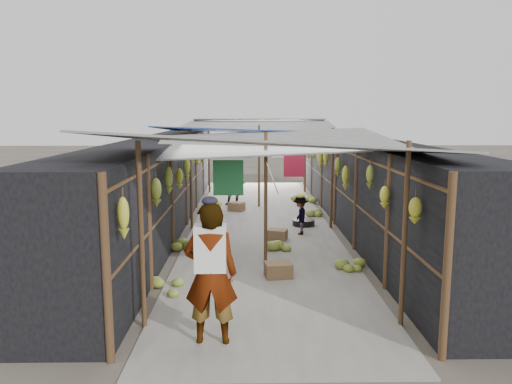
{
  "coord_description": "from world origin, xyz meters",
  "views": [
    {
      "loc": [
        -0.35,
        -6.62,
        2.96
      ],
      "look_at": [
        -0.17,
        4.18,
        1.25
      ],
      "focal_mm": 35.0,
      "sensor_mm": 36.0,
      "label": 1
    }
  ],
  "objects": [
    {
      "name": "stall_right",
      "position": [
        2.7,
        6.5,
        1.15
      ],
      "size": [
        1.4,
        15.0,
        2.3
      ],
      "primitive_type": "cube",
      "color": "black",
      "rests_on": "ground"
    },
    {
      "name": "crate_mid",
      "position": [
        0.34,
        4.78,
        0.13
      ],
      "size": [
        0.52,
        0.46,
        0.26
      ],
      "primitive_type": "cube",
      "rotation": [
        0.0,
        0.0,
        -0.28
      ],
      "color": "olive",
      "rests_on": "ground"
    },
    {
      "name": "crate_near",
      "position": [
        0.2,
        2.07,
        0.14
      ],
      "size": [
        0.53,
        0.44,
        0.29
      ],
      "primitive_type": "cube",
      "rotation": [
        0.0,
        0.0,
        0.14
      ],
      "color": "olive",
      "rests_on": "ground"
    },
    {
      "name": "vendor_seated",
      "position": [
        0.93,
        5.3,
        0.48
      ],
      "size": [
        0.38,
        0.63,
        0.96
      ],
      "primitive_type": "imported",
      "rotation": [
        0.0,
        0.0,
        -1.53
      ],
      "color": "#49433F",
      "rests_on": "ground"
    },
    {
      "name": "hanging_bananas",
      "position": [
        -0.14,
        6.69,
        1.63
      ],
      "size": [
        3.95,
        14.41,
        0.84
      ],
      "color": "gold",
      "rests_on": "ground"
    },
    {
      "name": "stall_left",
      "position": [
        -2.7,
        6.5,
        1.15
      ],
      "size": [
        1.4,
        15.0,
        2.3
      ],
      "primitive_type": "cube",
      "color": "black",
      "rests_on": "ground"
    },
    {
      "name": "aisle_slab",
      "position": [
        0.0,
        6.5,
        0.01
      ],
      "size": [
        3.6,
        16.0,
        0.02
      ],
      "primitive_type": "cube",
      "color": "#9E998E",
      "rests_on": "ground"
    },
    {
      "name": "vendor_elderly",
      "position": [
        -0.82,
        -0.5,
        0.93
      ],
      "size": [
        0.69,
        0.46,
        1.87
      ],
      "primitive_type": "imported",
      "rotation": [
        0.0,
        0.0,
        3.13
      ],
      "color": "white",
      "rests_on": "ground"
    },
    {
      "name": "market_canopy",
      "position": [
        0.03,
        6.85,
        2.41
      ],
      "size": [
        5.62,
        15.2,
        2.77
      ],
      "color": "brown",
      "rests_on": "ground"
    },
    {
      "name": "ground",
      "position": [
        0.0,
        0.0,
        0.0
      ],
      "size": [
        80.0,
        80.0,
        0.0
      ],
      "primitive_type": "plane",
      "color": "#6B6356",
      "rests_on": "ground"
    },
    {
      "name": "crate_back",
      "position": [
        -0.7,
        8.32,
        0.14
      ],
      "size": [
        0.55,
        0.51,
        0.28
      ],
      "primitive_type": "cube",
      "rotation": [
        0.0,
        0.0,
        -0.39
      ],
      "color": "olive",
      "rests_on": "ground"
    },
    {
      "name": "floor_bananas",
      "position": [
        0.28,
        5.39,
        0.16
      ],
      "size": [
        4.03,
        9.05,
        0.36
      ],
      "color": "olive",
      "rests_on": "ground"
    },
    {
      "name": "shopper_blue",
      "position": [
        -0.76,
        9.33,
        0.69
      ],
      "size": [
        0.71,
        0.57,
        1.39
      ],
      "primitive_type": "imported",
      "rotation": [
        0.0,
        0.0,
        0.07
      ],
      "color": "navy",
      "rests_on": "ground"
    },
    {
      "name": "black_basin",
      "position": [
        1.12,
        6.27,
        0.09
      ],
      "size": [
        0.59,
        0.59,
        0.18
      ],
      "primitive_type": "cylinder",
      "color": "black",
      "rests_on": "ground"
    }
  ]
}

